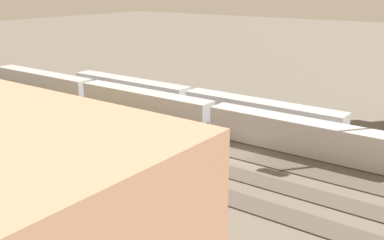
% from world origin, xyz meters
% --- Properties ---
extents(ground_plane, '(400.00, 400.00, 0.00)m').
position_xyz_m(ground_plane, '(0.00, 0.00, 0.00)').
color(ground_plane, '#60594F').
extents(track_bed_0, '(140.00, 2.80, 0.12)m').
position_xyz_m(track_bed_0, '(0.00, -10.00, 0.06)').
color(track_bed_0, '#4C443D').
rests_on(track_bed_0, ground_plane).
extents(track_bed_1, '(140.00, 2.80, 0.12)m').
position_xyz_m(track_bed_1, '(0.00, -5.00, 0.06)').
color(track_bed_1, '#3D3833').
rests_on(track_bed_1, ground_plane).
extents(track_bed_2, '(140.00, 2.80, 0.12)m').
position_xyz_m(track_bed_2, '(0.00, 0.00, 0.06)').
color(track_bed_2, '#4C443D').
rests_on(track_bed_2, ground_plane).
extents(track_bed_3, '(140.00, 2.80, 0.12)m').
position_xyz_m(track_bed_3, '(0.00, 5.00, 0.06)').
color(track_bed_3, '#4C443D').
rests_on(track_bed_3, ground_plane).
extents(track_bed_4, '(140.00, 2.80, 0.12)m').
position_xyz_m(track_bed_4, '(0.00, 10.00, 0.06)').
color(track_bed_4, '#4C443D').
rests_on(track_bed_4, ground_plane).
extents(train_on_track_4, '(10.00, 3.00, 5.00)m').
position_xyz_m(train_on_track_4, '(26.38, 10.00, 2.16)').
color(train_on_track_4, gold).
rests_on(train_on_track_4, ground_plane).
extents(train_on_track_0, '(47.20, 3.06, 3.80)m').
position_xyz_m(train_on_track_0, '(14.61, -10.00, 2.01)').
color(train_on_track_0, '#B7BABF').
rests_on(train_on_track_0, ground_plane).
extents(train_on_track_1, '(114.80, 3.00, 4.40)m').
position_xyz_m(train_on_track_1, '(-3.81, -5.00, 2.08)').
color(train_on_track_1, '#285193').
rests_on(train_on_track_1, ground_plane).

